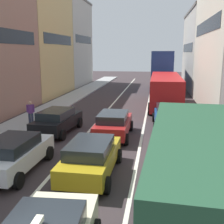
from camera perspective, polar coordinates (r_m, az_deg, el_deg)
The scene contains 14 objects.
sidewalk_left at distance 25.72m, azimuth -11.99°, elevation 0.84°, with size 2.60×64.00×0.14m, color #9F9F9F.
lane_stripe_left at distance 24.39m, azimuth -0.96°, elevation 0.35°, with size 0.16×60.00×0.01m, color silver.
lane_stripe_right at distance 24.04m, azimuth 7.05°, elevation 0.08°, with size 0.16×60.00×0.01m, color silver.
building_row_left at distance 29.63m, azimuth -20.73°, elevation 13.27°, with size 7.20×43.90×12.61m.
removalist_box_truck at distance 6.79m, azimuth 18.93°, elevation -14.71°, with size 3.02×7.81×3.58m.
sedan_centre_lane_second at distance 11.58m, azimuth -4.28°, elevation -9.03°, with size 2.09×4.32×1.49m.
wagon_left_lane_second at distance 12.60m, azimuth -19.28°, elevation -7.92°, with size 2.12×4.33×1.49m.
hatchback_centre_lane_third at distance 16.66m, azimuth 0.29°, elevation -2.41°, with size 2.08×4.31×1.49m.
sedan_left_lane_third at distance 17.81m, azimuth -11.04°, elevation -1.68°, with size 2.30×4.41×1.49m.
sedan_right_lane_behind_truck at distance 13.50m, azimuth 12.65°, elevation -6.20°, with size 2.17×4.35×1.49m.
wagon_right_lane_far at distance 19.14m, azimuth 11.38°, elevation -0.73°, with size 2.19×4.36×1.49m.
bus_mid_queue_primary at distance 25.67m, azimuth 10.76°, elevation 4.70°, with size 2.80×10.50×2.90m.
bus_far_queue_secondary at distance 37.37m, azimuth 10.38°, elevation 8.61°, with size 3.15×10.60×5.06m.
pedestrian_near_kerb at distance 20.20m, azimuth -16.17°, elevation 0.12°, with size 0.51×0.34×1.66m.
Camera 1 is at (2.50, -3.51, 4.96)m, focal length 45.11 mm.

